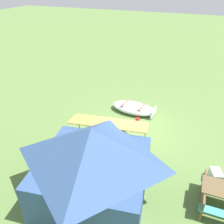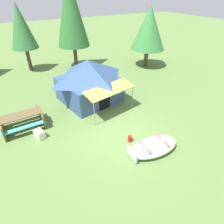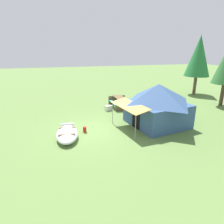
% 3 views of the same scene
% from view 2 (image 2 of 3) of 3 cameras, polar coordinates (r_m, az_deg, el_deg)
% --- Properties ---
extents(ground_plane, '(80.00, 80.00, 0.00)m').
position_cam_2_polar(ground_plane, '(9.20, 1.61, -6.34)').
color(ground_plane, '#5C7C3E').
extents(beached_rowboat, '(2.37, 1.28, 0.48)m').
position_cam_2_polar(beached_rowboat, '(8.32, 12.42, -10.28)').
color(beached_rowboat, silver).
rests_on(beached_rowboat, ground_plane).
extents(canvas_cabin_tent, '(3.93, 4.58, 2.53)m').
position_cam_2_polar(canvas_cabin_tent, '(11.38, -7.09, 9.63)').
color(canvas_cabin_tent, '#355284').
rests_on(canvas_cabin_tent, ground_plane).
extents(picnic_table, '(2.04, 1.49, 0.80)m').
position_cam_2_polar(picnic_table, '(10.20, -25.78, -2.21)').
color(picnic_table, brown).
rests_on(picnic_table, ground_plane).
extents(cooler_box, '(0.50, 0.60, 0.39)m').
position_cam_2_polar(cooler_box, '(9.46, -21.23, -6.30)').
color(cooler_box, silver).
rests_on(cooler_box, ground_plane).
extents(fuel_can, '(0.26, 0.26, 0.32)m').
position_cam_2_polar(fuel_can, '(8.68, 5.43, -8.06)').
color(fuel_can, red).
rests_on(fuel_can, ground_plane).
extents(pine_tree_back_left, '(2.04, 2.04, 5.12)m').
position_cam_2_polar(pine_tree_back_left, '(17.01, -26.09, 22.39)').
color(pine_tree_back_left, '#4C352D').
rests_on(pine_tree_back_left, ground_plane).
extents(pine_tree_back_right, '(2.84, 2.84, 4.80)m').
position_cam_2_polar(pine_tree_back_right, '(16.92, 11.21, 23.72)').
color(pine_tree_back_right, '#4A402B').
rests_on(pine_tree_back_right, ground_plane).
extents(pine_tree_side, '(2.60, 2.60, 7.16)m').
position_cam_2_polar(pine_tree_side, '(16.53, -12.55, 28.10)').
color(pine_tree_side, '#4A3634').
rests_on(pine_tree_side, ground_plane).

